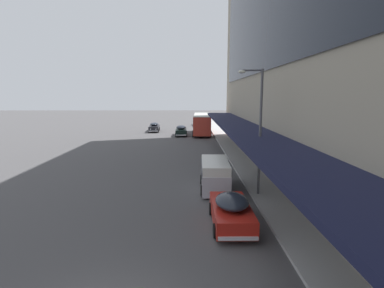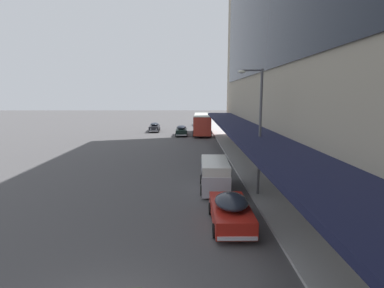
# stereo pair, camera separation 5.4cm
# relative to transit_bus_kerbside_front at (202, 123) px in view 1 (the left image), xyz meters

# --- Properties ---
(transit_bus_kerbside_front) EXTENTS (3.15, 10.31, 3.21)m
(transit_bus_kerbside_front) POSITION_rel_transit_bus_kerbside_front_xyz_m (0.00, 0.00, 0.00)
(transit_bus_kerbside_front) COLOR #B93528
(transit_bus_kerbside_front) RESTS_ON ground
(sedan_trailing_mid) EXTENTS (1.84, 4.45, 1.66)m
(sedan_trailing_mid) POSITION_rel_transit_bus_kerbside_front_xyz_m (-3.30, -1.69, -1.04)
(sedan_trailing_mid) COLOR black
(sedan_trailing_mid) RESTS_ON ground
(sedan_oncoming_front) EXTENTS (1.93, 5.08, 1.56)m
(sedan_oncoming_front) POSITION_rel_transit_bus_kerbside_front_xyz_m (-8.14, 3.88, -1.07)
(sedan_oncoming_front) COLOR black
(sedan_oncoming_front) RESTS_ON ground
(sedan_lead_near) EXTENTS (1.97, 4.67, 1.56)m
(sedan_lead_near) POSITION_rel_transit_bus_kerbside_front_xyz_m (-0.06, 14.49, -1.08)
(sedan_lead_near) COLOR gray
(sedan_lead_near) RESTS_ON ground
(sedan_second_near) EXTENTS (1.91, 4.38, 1.58)m
(sedan_second_near) POSITION_rel_transit_bus_kerbside_front_xyz_m (-0.02, -34.33, -1.07)
(sedan_second_near) COLOR #B51F16
(sedan_second_near) RESTS_ON ground
(vw_van) EXTENTS (2.00, 4.60, 1.96)m
(vw_van) POSITION_rel_transit_bus_kerbside_front_xyz_m (-0.33, -28.61, -0.75)
(vw_van) COLOR #BAB4BD
(vw_van) RESTS_ON ground
(street_lamp) EXTENTS (1.50, 0.28, 7.58)m
(street_lamp) POSITION_rel_transit_bus_kerbside_front_xyz_m (2.09, -30.04, 2.67)
(street_lamp) COLOR #4C4C51
(street_lamp) RESTS_ON sidewalk_kerb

